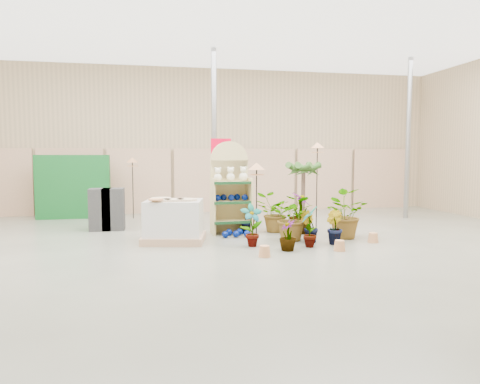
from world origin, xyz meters
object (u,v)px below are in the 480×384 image
object	(u,v)px
pallet_stack	(174,221)
potted_plant_2	(293,218)
display_shelf	(230,191)
bird_table_front	(257,169)

from	to	relation	value
pallet_stack	potted_plant_2	size ratio (longest dim) A/B	1.44
display_shelf	bird_table_front	size ratio (longest dim) A/B	1.29
display_shelf	pallet_stack	world-z (taller)	display_shelf
pallet_stack	potted_plant_2	xyz separation A→B (m)	(2.46, -0.30, 0.05)
display_shelf	bird_table_front	bearing A→B (deg)	-80.33
potted_plant_2	bird_table_front	bearing A→B (deg)	-169.33
display_shelf	bird_table_front	world-z (taller)	display_shelf
pallet_stack	potted_plant_2	distance (m)	2.48
display_shelf	potted_plant_2	xyz separation A→B (m)	(1.15, -1.16, -0.48)
pallet_stack	bird_table_front	xyz separation A→B (m)	(1.64, -0.46, 1.08)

